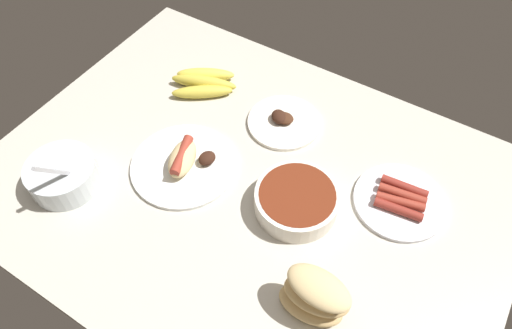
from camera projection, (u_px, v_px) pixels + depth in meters
The scene contains 8 objects.
ground_plane at pixel (248, 186), 110.18cm from camera, with size 120.00×90.00×3.00cm, color beige.
bowl_chili at pixel (298, 198), 102.74cm from camera, with size 18.84×18.84×5.40cm.
banana_bunch at pixel (204, 83), 126.96cm from camera, with size 18.76×17.98×3.87cm.
bread_stack at pixel (315, 296), 86.64cm from camera, with size 14.16×9.46×10.80cm.
bowl_coleslaw at pixel (62, 174), 105.94cm from camera, with size 15.97×15.97×16.20cm.
plate_hotdog_assembled at pixel (184, 162), 110.57cm from camera, with size 25.51×25.51×5.61cm.
plate_sausages at pixel (400, 200), 104.81cm from camera, with size 20.98×20.98×3.01cm.
plate_grilled_meat at pixel (284, 121), 119.55cm from camera, with size 18.95×18.95×3.60cm.
Camera 1 is at (34.77, -52.12, 89.29)cm, focal length 32.52 mm.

